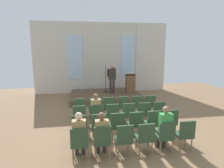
% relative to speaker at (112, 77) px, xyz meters
% --- Properties ---
extents(ground_plane, '(17.54, 17.54, 0.00)m').
position_rel_speaker_xyz_m(ground_plane, '(-0.39, -5.15, -1.27)').
color(ground_plane, '#846647').
extents(rear_partition, '(8.66, 0.14, 4.52)m').
position_rel_speaker_xyz_m(rear_partition, '(-0.37, 1.59, 1.00)').
color(rear_partition, beige).
rests_on(rear_partition, ground).
extents(stage_platform, '(4.00, 2.80, 0.29)m').
position_rel_speaker_xyz_m(stage_platform, '(-0.39, -0.11, -1.12)').
color(stage_platform, brown).
rests_on(stage_platform, ground).
extents(speaker, '(0.51, 0.69, 1.68)m').
position_rel_speaker_xyz_m(speaker, '(0.00, 0.00, 0.00)').
color(speaker, '#332D28').
rests_on(speaker, stage_platform).
extents(mic_stand, '(0.28, 0.28, 1.55)m').
position_rel_speaker_xyz_m(mic_stand, '(-0.34, 0.27, -0.64)').
color(mic_stand, black).
rests_on(mic_stand, stage_platform).
extents(lectern, '(0.60, 0.48, 1.16)m').
position_rel_speaker_xyz_m(lectern, '(1.10, -0.07, -0.42)').
color(lectern, brown).
rests_on(lectern, stage_platform).
extents(chair_r0_c0, '(0.46, 0.44, 0.94)m').
position_rel_speaker_xyz_m(chair_r0_c0, '(-1.90, -3.27, -0.73)').
color(chair_r0_c0, olive).
rests_on(chair_r0_c0, ground).
extents(chair_r0_c1, '(0.46, 0.44, 0.94)m').
position_rel_speaker_xyz_m(chair_r0_c1, '(-1.30, -3.27, -0.73)').
color(chair_r0_c1, olive).
rests_on(chair_r0_c1, ground).
extents(chair_r0_c2, '(0.46, 0.44, 0.94)m').
position_rel_speaker_xyz_m(chair_r0_c2, '(-0.70, -3.27, -0.73)').
color(chair_r0_c2, olive).
rests_on(chair_r0_c2, ground).
extents(chair_r0_c3, '(0.46, 0.44, 0.94)m').
position_rel_speaker_xyz_m(chair_r0_c3, '(-0.09, -3.27, -0.73)').
color(chair_r0_c3, olive).
rests_on(chair_r0_c3, ground).
extents(chair_r0_c4, '(0.46, 0.44, 0.94)m').
position_rel_speaker_xyz_m(chair_r0_c4, '(0.51, -3.27, -0.73)').
color(chair_r0_c4, olive).
rests_on(chair_r0_c4, ground).
extents(chair_r0_c5, '(0.46, 0.44, 0.94)m').
position_rel_speaker_xyz_m(chair_r0_c5, '(1.11, -3.27, -0.73)').
color(chair_r0_c5, olive).
rests_on(chair_r0_c5, ground).
extents(chair_r1_c0, '(0.46, 0.44, 0.94)m').
position_rel_speaker_xyz_m(chair_r1_c0, '(-1.90, -4.24, -0.73)').
color(chair_r1_c0, olive).
rests_on(chair_r1_c0, ground).
extents(chair_r1_c1, '(0.46, 0.44, 0.94)m').
position_rel_speaker_xyz_m(chair_r1_c1, '(-1.30, -4.24, -0.73)').
color(chair_r1_c1, olive).
rests_on(chair_r1_c1, ground).
extents(audience_r1_c1, '(0.36, 0.39, 1.32)m').
position_rel_speaker_xyz_m(audience_r1_c1, '(-1.30, -4.15, -0.54)').
color(audience_r1_c1, '#2D2D33').
rests_on(audience_r1_c1, ground).
extents(chair_r1_c2, '(0.46, 0.44, 0.94)m').
position_rel_speaker_xyz_m(chair_r1_c2, '(-0.70, -4.24, -0.73)').
color(chair_r1_c2, olive).
rests_on(chair_r1_c2, ground).
extents(chair_r1_c3, '(0.46, 0.44, 0.94)m').
position_rel_speaker_xyz_m(chair_r1_c3, '(-0.09, -4.24, -0.73)').
color(chair_r1_c3, olive).
rests_on(chair_r1_c3, ground).
extents(chair_r1_c4, '(0.46, 0.44, 0.94)m').
position_rel_speaker_xyz_m(chair_r1_c4, '(0.51, -4.24, -0.73)').
color(chair_r1_c4, olive).
rests_on(chair_r1_c4, ground).
extents(chair_r1_c5, '(0.46, 0.44, 0.94)m').
position_rel_speaker_xyz_m(chair_r1_c5, '(1.11, -4.24, -0.73)').
color(chair_r1_c5, olive).
rests_on(chair_r1_c5, ground).
extents(chair_r2_c0, '(0.46, 0.44, 0.94)m').
position_rel_speaker_xyz_m(chair_r2_c0, '(-1.90, -5.20, -0.73)').
color(chair_r2_c0, olive).
rests_on(chair_r2_c0, ground).
extents(chair_r2_c1, '(0.46, 0.44, 0.94)m').
position_rel_speaker_xyz_m(chair_r2_c1, '(-1.30, -5.20, -0.73)').
color(chair_r2_c1, olive).
rests_on(chair_r2_c1, ground).
extents(chair_r2_c2, '(0.46, 0.44, 0.94)m').
position_rel_speaker_xyz_m(chair_r2_c2, '(-0.70, -5.20, -0.73)').
color(chair_r2_c2, olive).
rests_on(chair_r2_c2, ground).
extents(chair_r2_c3, '(0.46, 0.44, 0.94)m').
position_rel_speaker_xyz_m(chair_r2_c3, '(-0.09, -5.20, -0.73)').
color(chair_r2_c3, olive).
rests_on(chair_r2_c3, ground).
extents(chair_r2_c4, '(0.46, 0.44, 0.94)m').
position_rel_speaker_xyz_m(chair_r2_c4, '(0.51, -5.20, -0.73)').
color(chair_r2_c4, olive).
rests_on(chair_r2_c4, ground).
extents(chair_r2_c5, '(0.46, 0.44, 0.94)m').
position_rel_speaker_xyz_m(chair_r2_c5, '(1.11, -5.20, -0.73)').
color(chair_r2_c5, olive).
rests_on(chair_r2_c5, ground).
extents(chair_r3_c0, '(0.46, 0.44, 0.94)m').
position_rel_speaker_xyz_m(chair_r3_c0, '(-1.90, -6.17, -0.73)').
color(chair_r3_c0, olive).
rests_on(chair_r3_c0, ground).
extents(audience_r3_c0, '(0.36, 0.39, 1.32)m').
position_rel_speaker_xyz_m(audience_r3_c0, '(-1.90, -6.09, -0.54)').
color(audience_r3_c0, '#2D2D33').
rests_on(audience_r3_c0, ground).
extents(chair_r3_c1, '(0.46, 0.44, 0.94)m').
position_rel_speaker_xyz_m(chair_r3_c1, '(-1.30, -6.17, -0.73)').
color(chair_r3_c1, olive).
rests_on(chair_r3_c1, ground).
extents(audience_r3_c1, '(0.36, 0.39, 1.28)m').
position_rel_speaker_xyz_m(audience_r3_c1, '(-1.30, -6.09, -0.55)').
color(audience_r3_c1, '#2D2D33').
rests_on(audience_r3_c1, ground).
extents(chair_r3_c2, '(0.46, 0.44, 0.94)m').
position_rel_speaker_xyz_m(chair_r3_c2, '(-0.70, -6.17, -0.73)').
color(chair_r3_c2, olive).
rests_on(chair_r3_c2, ground).
extents(chair_r3_c3, '(0.46, 0.44, 0.94)m').
position_rel_speaker_xyz_m(chair_r3_c3, '(-0.09, -6.17, -0.73)').
color(chair_r3_c3, olive).
rests_on(chair_r3_c3, ground).
extents(chair_r3_c4, '(0.46, 0.44, 0.94)m').
position_rel_speaker_xyz_m(chair_r3_c4, '(0.51, -6.17, -0.73)').
color(chair_r3_c4, olive).
rests_on(chair_r3_c4, ground).
extents(audience_r3_c4, '(0.36, 0.39, 1.36)m').
position_rel_speaker_xyz_m(audience_r3_c4, '(0.51, -6.09, -0.52)').
color(audience_r3_c4, '#2D2D33').
rests_on(audience_r3_c4, ground).
extents(chair_r3_c5, '(0.46, 0.44, 0.94)m').
position_rel_speaker_xyz_m(chair_r3_c5, '(1.11, -6.17, -0.73)').
color(chair_r3_c5, olive).
rests_on(chair_r3_c5, ground).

